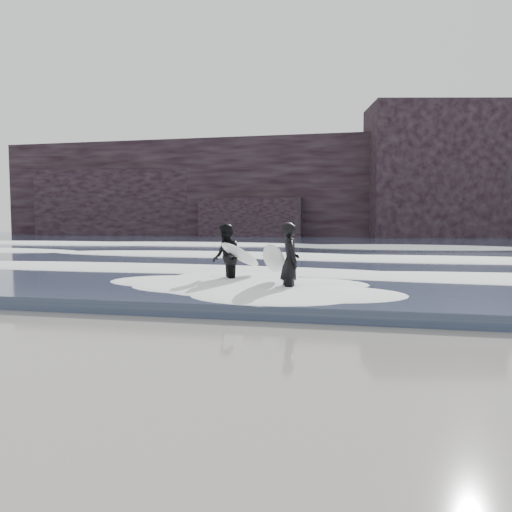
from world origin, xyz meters
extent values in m
plane|color=olive|center=(0.00, 0.00, 0.00)|extent=(120.00, 120.00, 0.00)
cube|color=#303A51|center=(0.00, 29.00, 0.15)|extent=(90.00, 52.00, 0.30)
cube|color=black|center=(0.00, 46.00, 5.00)|extent=(70.00, 9.00, 10.00)
ellipsoid|color=white|center=(0.00, 9.00, 0.40)|extent=(60.00, 3.20, 0.20)
ellipsoid|color=white|center=(0.00, 16.00, 0.42)|extent=(60.00, 4.00, 0.24)
ellipsoid|color=white|center=(0.00, 25.00, 0.45)|extent=(60.00, 4.80, 0.30)
imported|color=black|center=(1.11, 5.68, 0.93)|extent=(0.67, 0.80, 1.86)
ellipsoid|color=white|center=(0.71, 5.73, 0.97)|extent=(0.65, 1.80, 0.90)
imported|color=black|center=(-0.82, 6.86, 0.91)|extent=(1.01, 1.10, 1.81)
ellipsoid|color=white|center=(-0.40, 6.86, 0.97)|extent=(0.93, 2.19, 0.87)
camera|label=1|loc=(2.85, -6.06, 1.92)|focal=35.00mm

